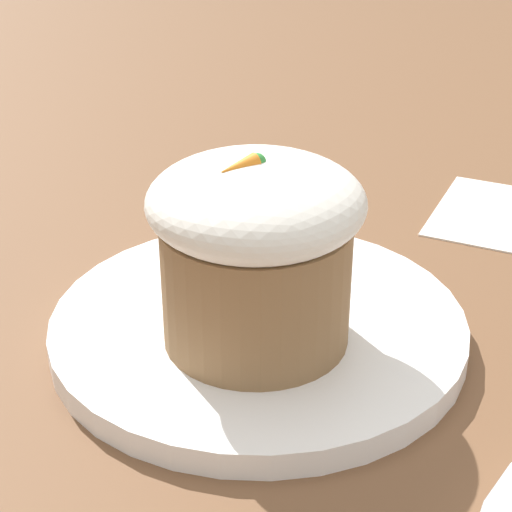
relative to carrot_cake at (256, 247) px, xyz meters
The scene contains 5 objects.
ground_plane 0.07m from the carrot_cake, 129.88° to the right, with size 4.00×4.00×0.00m, color brown.
dessert_plate 0.06m from the carrot_cake, 129.88° to the right, with size 0.23×0.23×0.01m.
carrot_cake is the anchor object (origin of this frame).
spoon 0.06m from the carrot_cake, 135.73° to the right, with size 0.11×0.05×0.01m.
paper_napkin 0.26m from the carrot_cake, behind, with size 0.14×0.14×0.00m.
Camera 1 is at (0.24, 0.32, 0.26)m, focal length 60.00 mm.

